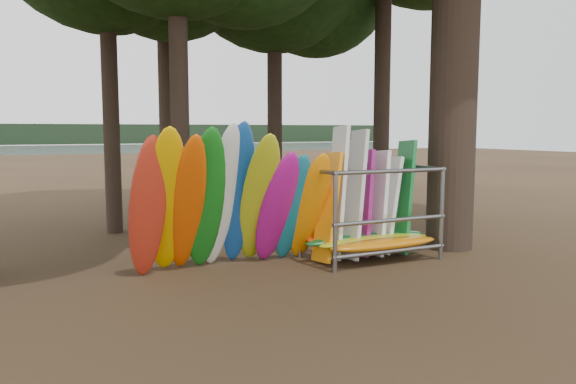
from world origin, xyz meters
name	(u,v)px	position (x,y,z in m)	size (l,w,h in m)	color
ground	(288,271)	(0.00, 0.00, 0.00)	(120.00, 120.00, 0.00)	#47331E
lake	(61,154)	(0.00, 60.00, 0.00)	(160.00, 160.00, 0.00)	gray
far_shore	(41,134)	(0.00, 110.00, 2.00)	(160.00, 4.00, 4.00)	black
kayak_row	(228,203)	(-1.04, 0.56, 1.35)	(4.15, 2.04, 3.10)	#AE2817
storage_rack	(370,215)	(2.09, 0.23, 0.95)	(3.04, 1.58, 2.90)	slate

